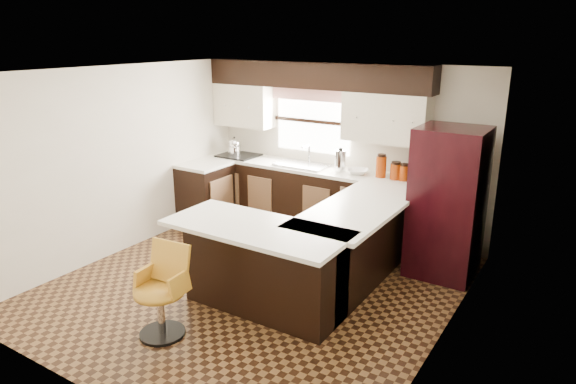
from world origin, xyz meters
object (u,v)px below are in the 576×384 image
Objects in this scene: peninsula_long at (351,248)px; peninsula_return at (264,269)px; bar_chair at (159,293)px; refrigerator at (447,203)px.

peninsula_return is (-0.53, -0.97, 0.00)m from peninsula_long.
peninsula_return reaches higher than bar_chair.
refrigerator is at bearing 54.15° from peninsula_return.
refrigerator is 3.37m from bar_chair.
bar_chair is at bearing -123.89° from refrigerator.
peninsula_return is 1.85× the size of bar_chair.
peninsula_long is at bearing -132.97° from refrigerator.
peninsula_return is at bearing -118.30° from peninsula_long.
refrigerator is 1.99× the size of bar_chair.
peninsula_long is 2.19m from bar_chair.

